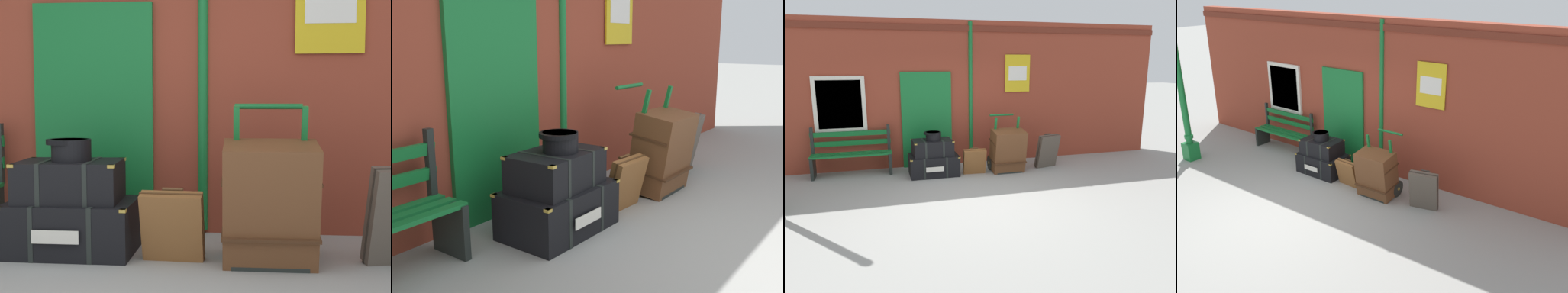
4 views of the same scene
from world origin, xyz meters
The scene contains 9 objects.
ground_plane centered at (0.00, 0.00, 0.00)m, with size 60.00×60.00×0.00m, color gray.
brick_facade centered at (-0.02, 2.60, 1.60)m, with size 10.40×0.35×3.20m.
steamer_trunk_base centered at (-0.49, 1.70, 0.21)m, with size 1.01×0.68×0.43m.
steamer_trunk_middle centered at (-0.50, 1.71, 0.58)m, with size 0.84×0.59×0.33m.
round_hatbox centered at (-0.49, 1.68, 0.84)m, with size 0.35×0.33×0.18m.
porters_trolley centered at (1.07, 1.66, 0.27)m, with size 0.71×0.62×1.19m.
large_brown_trunk centered at (1.07, 1.48, 0.47)m, with size 0.70×0.56×0.93m.
suitcase_charcoal centered at (2.04, 1.57, 0.37)m, with size 0.56×0.39×0.77m.
suitcase_oxblood centered at (0.34, 1.51, 0.27)m, with size 0.49×0.28×0.56m.
Camera 2 is at (-3.50, -0.82, 1.69)m, focal length 42.72 mm.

